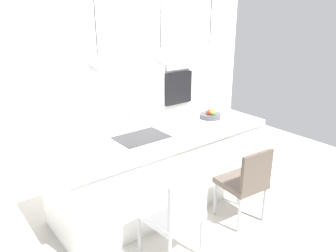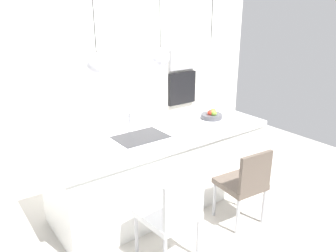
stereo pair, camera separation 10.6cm
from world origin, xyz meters
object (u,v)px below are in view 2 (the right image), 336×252
Objects in this scene: fruit_bowl at (212,115)px; chair_near at (172,212)px; chair_middle at (245,182)px; oven at (182,88)px; microwave at (182,59)px.

chair_near is at bearing -145.50° from fruit_bowl.
fruit_bowl is 0.30× the size of chair_near.
chair_near is at bearing -179.72° from chair_middle.
chair_near is at bearing -129.91° from oven.
chair_middle is at bearing 0.28° from chair_near.
fruit_bowl is 0.50× the size of microwave.
microwave is at bearing 65.92° from chair_middle.
oven is 2.71m from chair_middle.
microwave is 0.96× the size of oven.
fruit_bowl reaches higher than chair_middle.
oven reaches higher than fruit_bowl.
oven reaches higher than chair_middle.
oven is at bearing 65.92° from chair_middle.
oven is (0.77, 1.57, -0.05)m from fruit_bowl.
microwave reaches higher than oven.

